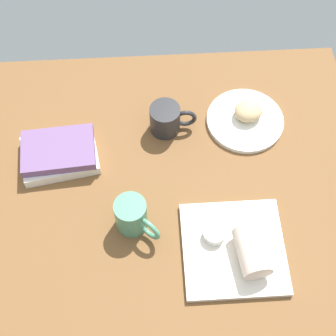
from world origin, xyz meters
TOP-DOWN VIEW (x-y plane):
  - dining_table at (0.00, 0.00)cm, footprint 110.00×90.00cm
  - round_plate at (-23.84, -18.13)cm, footprint 21.75×21.75cm
  - scone_pastry at (-24.66, -19.28)cm, footprint 10.56×10.12cm
  - square_plate at (-15.71, 20.08)cm, footprint 24.91×24.91cm
  - sauce_cup at (-11.18, 16.83)cm, footprint 5.49×5.49cm
  - breakfast_wrap at (-19.34, 22.69)cm, footprint 8.50×12.49cm
  - book_stack at (27.87, -8.93)cm, footprint 22.12×17.69cm
  - coffee_mug at (-1.45, -17.33)cm, footprint 13.04×8.45cm
  - second_mug at (8.53, 11.88)cm, footprint 11.11×10.69cm

SIDE VIEW (x-z plane):
  - dining_table at x=0.00cm, z-range 0.00..4.00cm
  - round_plate at x=-23.84cm, z-range 4.00..5.40cm
  - square_plate at x=-15.71cm, z-range 4.00..5.60cm
  - book_stack at x=27.87cm, z-range 3.91..9.54cm
  - sauce_cup at x=-11.18cm, z-range 5.69..8.30cm
  - scone_pastry at x=-24.66cm, z-range 5.40..9.91cm
  - coffee_mug at x=-1.45cm, z-range 4.10..12.68cm
  - second_mug at x=8.53cm, z-range 4.11..14.09cm
  - breakfast_wrap at x=-19.34cm, z-range 5.60..12.65cm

